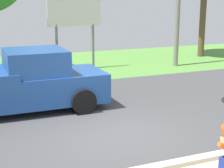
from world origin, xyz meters
TOP-DOWN VIEW (x-y plane):
  - ground_plane at (0.00, 2.95)m, footprint 40.00×22.00m
  - pickup_truck at (-1.97, 3.02)m, footprint 5.20×2.28m
  - roadside_billboard at (1.42, 8.57)m, footprint 2.60×0.12m

SIDE VIEW (x-z plane):
  - ground_plane at x=0.00m, z-range -0.15..0.05m
  - pickup_truck at x=-1.97m, z-range -0.07..1.81m
  - roadside_billboard at x=1.42m, z-range 0.80..4.30m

